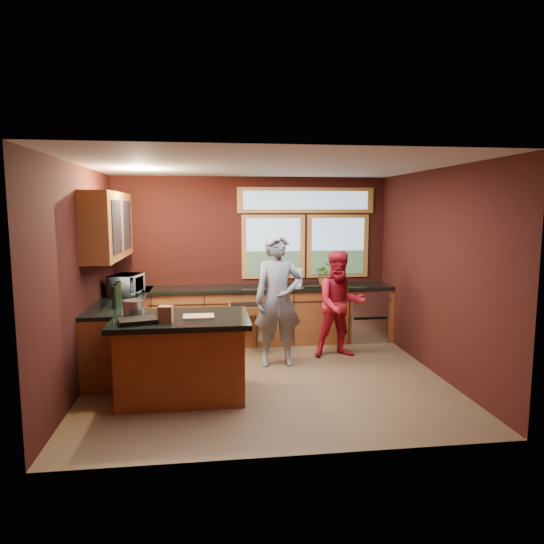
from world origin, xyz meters
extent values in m
plane|color=brown|center=(0.00, 0.00, 0.00)|extent=(4.50, 4.50, 0.00)
cube|color=black|center=(0.00, 2.00, 1.35)|extent=(4.50, 0.02, 2.70)
cube|color=black|center=(0.00, -2.00, 1.35)|extent=(4.50, 0.02, 2.70)
cube|color=black|center=(-2.25, 0.00, 1.35)|extent=(0.02, 4.00, 2.70)
cube|color=black|center=(2.25, 0.00, 1.35)|extent=(0.02, 4.00, 2.70)
cube|color=silver|center=(0.00, 0.00, 2.70)|extent=(4.50, 4.00, 0.02)
cube|color=#7996A8|center=(0.35, 1.99, 1.55)|extent=(1.06, 0.02, 1.06)
cube|color=#7996A8|center=(1.45, 1.99, 1.55)|extent=(1.06, 0.02, 1.06)
cube|color=#AA7331|center=(0.90, 1.99, 2.32)|extent=(2.30, 0.02, 0.42)
cube|color=brown|center=(-2.07, 0.85, 1.95)|extent=(0.36, 1.80, 0.90)
cube|color=brown|center=(0.00, 1.70, 0.44)|extent=(4.50, 0.60, 0.88)
cube|color=black|center=(0.00, 1.69, 0.91)|extent=(4.50, 0.64, 0.05)
cube|color=#B7B7BC|center=(1.85, 1.68, 0.42)|extent=(0.60, 0.58, 0.85)
cube|color=black|center=(1.10, 1.66, 0.91)|extent=(0.66, 0.46, 0.05)
cube|color=brown|center=(-1.95, 0.85, 0.44)|extent=(0.60, 2.30, 0.88)
cube|color=black|center=(-1.94, 0.85, 0.91)|extent=(0.64, 2.30, 0.05)
cube|color=brown|center=(-1.04, -0.46, 0.44)|extent=(1.40, 0.90, 0.88)
cube|color=black|center=(-1.04, -0.46, 0.92)|extent=(1.55, 1.05, 0.06)
imported|color=slate|center=(0.22, 0.55, 0.92)|extent=(0.68, 0.46, 1.84)
imported|color=#A3131F|center=(1.19, 0.82, 0.79)|extent=(0.79, 0.62, 1.57)
imported|color=#999999|center=(-1.92, 1.20, 1.08)|extent=(0.48, 0.61, 0.30)
imported|color=#999999|center=(1.18, 1.75, 1.12)|extent=(0.34, 0.29, 0.37)
cylinder|color=white|center=(0.73, 1.70, 1.07)|extent=(0.12, 0.12, 0.28)
cube|color=#A68455|center=(-0.84, -0.51, 0.95)|extent=(0.36, 0.26, 0.02)
cylinder|color=#ADADB2|center=(-1.59, -0.31, 1.03)|extent=(0.24, 0.24, 0.18)
cube|color=brown|center=(-1.19, -0.71, 1.03)|extent=(0.17, 0.14, 0.18)
cube|color=black|center=(-1.49, -0.71, 0.97)|extent=(0.46, 0.37, 0.05)
camera|label=1|loc=(-0.71, -5.99, 2.18)|focal=32.00mm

